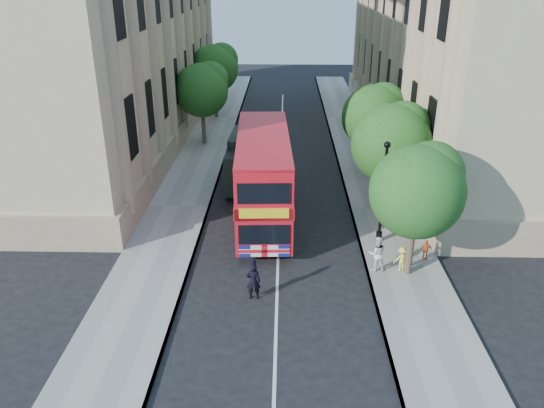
# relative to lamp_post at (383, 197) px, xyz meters

# --- Properties ---
(ground) EXTENTS (120.00, 120.00, 0.00)m
(ground) POSITION_rel_lamp_post_xyz_m (-5.00, -6.00, -2.51)
(ground) COLOR black
(ground) RESTS_ON ground
(pavement_right) EXTENTS (3.50, 80.00, 0.12)m
(pavement_right) POSITION_rel_lamp_post_xyz_m (0.75, 4.00, -2.45)
(pavement_right) COLOR gray
(pavement_right) RESTS_ON ground
(pavement_left) EXTENTS (3.50, 80.00, 0.12)m
(pavement_left) POSITION_rel_lamp_post_xyz_m (-10.75, 4.00, -2.45)
(pavement_left) COLOR gray
(pavement_left) RESTS_ON ground
(building_right) EXTENTS (12.00, 38.00, 18.00)m
(building_right) POSITION_rel_lamp_post_xyz_m (8.80, 18.00, 6.49)
(building_right) COLOR tan
(building_right) RESTS_ON ground
(building_left) EXTENTS (12.00, 38.00, 18.00)m
(building_left) POSITION_rel_lamp_post_xyz_m (-18.80, 18.00, 6.49)
(building_left) COLOR tan
(building_left) RESTS_ON ground
(tree_right_near) EXTENTS (4.00, 4.00, 6.08)m
(tree_right_near) POSITION_rel_lamp_post_xyz_m (0.84, -2.97, 1.74)
(tree_right_near) COLOR #473828
(tree_right_near) RESTS_ON ground
(tree_right_mid) EXTENTS (4.20, 4.20, 6.37)m
(tree_right_mid) POSITION_rel_lamp_post_xyz_m (0.84, 3.03, 1.93)
(tree_right_mid) COLOR #473828
(tree_right_mid) RESTS_ON ground
(tree_right_far) EXTENTS (4.00, 4.00, 6.15)m
(tree_right_far) POSITION_rel_lamp_post_xyz_m (0.84, 9.03, 1.80)
(tree_right_far) COLOR #473828
(tree_right_far) RESTS_ON ground
(tree_left_far) EXTENTS (4.00, 4.00, 6.30)m
(tree_left_far) POSITION_rel_lamp_post_xyz_m (-10.96, 16.03, 1.93)
(tree_left_far) COLOR #473828
(tree_left_far) RESTS_ON ground
(tree_left_back) EXTENTS (4.20, 4.20, 6.65)m
(tree_left_back) POSITION_rel_lamp_post_xyz_m (-10.96, 24.03, 2.20)
(tree_left_back) COLOR #473828
(tree_left_back) RESTS_ON ground
(lamp_post) EXTENTS (0.32, 0.32, 5.16)m
(lamp_post) POSITION_rel_lamp_post_xyz_m (0.00, 0.00, 0.00)
(lamp_post) COLOR black
(lamp_post) RESTS_ON pavement_right
(double_decker_bus) EXTENTS (3.12, 10.15, 4.64)m
(double_decker_bus) POSITION_rel_lamp_post_xyz_m (-5.85, 2.61, 0.05)
(double_decker_bus) COLOR red
(double_decker_bus) RESTS_ON ground
(box_van) EXTENTS (2.48, 5.68, 3.21)m
(box_van) POSITION_rel_lamp_post_xyz_m (-6.97, 7.38, -0.94)
(box_van) COLOR black
(box_van) RESTS_ON ground
(police_constable) EXTENTS (0.61, 0.41, 1.62)m
(police_constable) POSITION_rel_lamp_post_xyz_m (-5.97, -5.00, -1.70)
(police_constable) COLOR black
(police_constable) RESTS_ON ground
(woman_pedestrian) EXTENTS (0.83, 0.66, 1.64)m
(woman_pedestrian) POSITION_rel_lamp_post_xyz_m (-0.58, -2.78, -1.57)
(woman_pedestrian) COLOR white
(woman_pedestrian) RESTS_ON pavement_right
(child_a) EXTENTS (0.62, 0.34, 1.00)m
(child_a) POSITION_rel_lamp_post_xyz_m (1.87, -1.77, -1.89)
(child_a) COLOR orange
(child_a) RESTS_ON pavement_right
(child_b) EXTENTS (0.82, 0.58, 1.15)m
(child_b) POSITION_rel_lamp_post_xyz_m (0.54, -2.78, -1.82)
(child_b) COLOR #F7EE54
(child_b) RESTS_ON pavement_right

